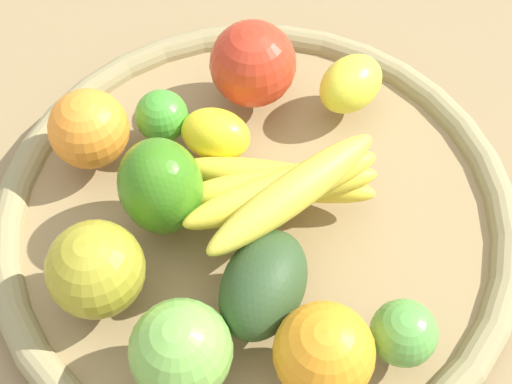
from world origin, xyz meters
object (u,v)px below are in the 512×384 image
at_px(bell_pepper, 160,186).
at_px(apple_2, 96,269).
at_px(apple_0, 181,351).
at_px(apple_1, 253,64).
at_px(lemon_0, 216,134).
at_px(banana_bunch, 282,187).
at_px(avocado, 264,285).
at_px(orange_1, 324,353).
at_px(lime_1, 404,333).
at_px(lime_0, 162,116).
at_px(lemon_1, 351,84).
at_px(orange_0, 89,129).

distance_m(bell_pepper, apple_2, 0.08).
bearing_deg(apple_0, bell_pepper, 84.85).
relative_size(bell_pepper, apple_1, 1.07).
bearing_deg(lemon_0, apple_0, -109.83).
height_order(banana_bunch, bell_pepper, bell_pepper).
relative_size(apple_2, apple_0, 1.02).
relative_size(avocado, lemon_0, 1.48).
xyz_separation_m(apple_1, orange_1, (-0.02, -0.28, -0.00)).
relative_size(banana_bunch, lime_1, 3.45).
distance_m(lime_0, apple_0, 0.23).
xyz_separation_m(bell_pepper, apple_2, (-0.06, -0.06, -0.00)).
relative_size(apple_1, orange_1, 1.09).
bearing_deg(lemon_1, bell_pepper, -157.26).
bearing_deg(apple_2, lime_0, 62.17).
relative_size(orange_0, apple_2, 0.92).
bearing_deg(lime_0, lemon_0, -37.32).
bearing_deg(orange_1, apple_2, 143.81).
bearing_deg(apple_2, avocado, -19.24).
xyz_separation_m(apple_2, lime_0, (0.08, 0.15, -0.01)).
bearing_deg(lime_1, lime_0, 117.88).
bearing_deg(lime_0, apple_2, -117.83).
bearing_deg(apple_0, orange_0, 99.24).
distance_m(banana_bunch, apple_0, 0.16).
xyz_separation_m(banana_bunch, apple_1, (0.01, 0.13, 0.00)).
bearing_deg(avocado, apple_2, 160.76).
relative_size(orange_1, lime_1, 1.45).
bearing_deg(banana_bunch, lemon_0, 115.82).
height_order(orange_0, lime_0, orange_0).
bearing_deg(lime_0, apple_0, -97.15).
bearing_deg(bell_pepper, apple_1, 127.47).
bearing_deg(lime_1, avocado, 145.51).
bearing_deg(bell_pepper, orange_0, -158.38).
height_order(apple_1, lime_0, apple_1).
distance_m(banana_bunch, orange_1, 0.14).
relative_size(banana_bunch, lemon_1, 2.60).
height_order(bell_pepper, apple_0, bell_pepper).
bearing_deg(orange_0, lemon_0, -13.09).
bearing_deg(bell_pepper, orange_1, 17.80).
bearing_deg(lime_0, lime_1, -62.12).
distance_m(orange_0, lime_1, 0.31).
height_order(lime_0, apple_0, apple_0).
xyz_separation_m(lemon_0, apple_0, (-0.07, -0.19, 0.01)).
xyz_separation_m(lemon_1, lime_1, (-0.04, -0.24, 0.00)).
height_order(avocado, bell_pepper, bell_pepper).
bearing_deg(orange_0, lime_1, -51.05).
height_order(orange_0, apple_2, apple_2).
relative_size(banana_bunch, lime_0, 3.64).
bearing_deg(avocado, apple_0, -151.91).
xyz_separation_m(banana_bunch, lime_0, (-0.08, 0.11, -0.01)).
xyz_separation_m(avocado, banana_bunch, (0.04, 0.08, 0.01)).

